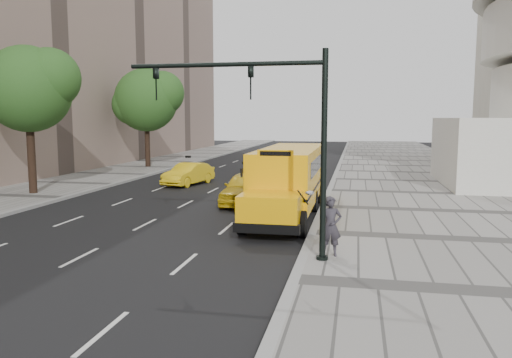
% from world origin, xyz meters
% --- Properties ---
extents(ground, '(140.00, 140.00, 0.00)m').
position_xyz_m(ground, '(0.00, 0.00, 0.00)').
color(ground, black).
rests_on(ground, ground).
extents(sidewalk_museum, '(12.00, 140.00, 0.15)m').
position_xyz_m(sidewalk_museum, '(12.00, 0.00, 0.07)').
color(sidewalk_museum, gray).
rests_on(sidewalk_museum, ground).
extents(sidewalk_far, '(6.00, 140.00, 0.15)m').
position_xyz_m(sidewalk_far, '(-11.00, 0.00, 0.07)').
color(sidewalk_far, gray).
rests_on(sidewalk_far, ground).
extents(curb_museum, '(0.30, 140.00, 0.15)m').
position_xyz_m(curb_museum, '(6.00, 0.00, 0.07)').
color(curb_museum, gray).
rests_on(curb_museum, ground).
extents(curb_far, '(0.30, 140.00, 0.15)m').
position_xyz_m(curb_far, '(-8.00, 0.00, 0.07)').
color(curb_far, gray).
rests_on(curb_far, ground).
extents(tree_b, '(5.40, 4.80, 8.40)m').
position_xyz_m(tree_b, '(-10.41, 1.05, 6.04)').
color(tree_b, black).
rests_on(tree_b, ground).
extents(tree_c, '(6.13, 5.45, 8.67)m').
position_xyz_m(tree_c, '(-10.40, 17.03, 5.99)').
color(tree_c, black).
rests_on(tree_c, ground).
extents(school_bus, '(2.96, 11.56, 3.19)m').
position_xyz_m(school_bus, '(4.50, -1.04, 1.76)').
color(school_bus, '#F8AB06').
rests_on(school_bus, ground).
extents(taxi_near, '(1.98, 4.85, 1.65)m').
position_xyz_m(taxi_near, '(2.00, 0.74, 0.82)').
color(taxi_near, yellow).
rests_on(taxi_near, ground).
extents(taxi_far, '(2.50, 4.61, 1.44)m').
position_xyz_m(taxi_far, '(-3.32, 7.17, 0.72)').
color(taxi_far, yellow).
rests_on(taxi_far, ground).
extents(pedestrian, '(0.74, 0.55, 1.86)m').
position_xyz_m(pedestrian, '(6.82, -8.74, 1.08)').
color(pedestrian, '#302D34').
rests_on(pedestrian, sidewalk_museum).
extents(traffic_signal, '(6.18, 0.36, 6.40)m').
position_xyz_m(traffic_signal, '(5.19, -9.21, 4.09)').
color(traffic_signal, black).
rests_on(traffic_signal, ground).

